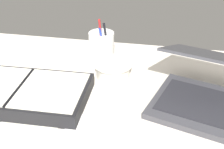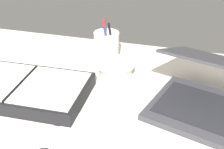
# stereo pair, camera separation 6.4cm
# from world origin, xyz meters

# --- Properties ---
(desk_top) EXTENTS (1.40, 1.00, 0.02)m
(desk_top) POSITION_xyz_m (0.00, 0.00, 0.01)
(desk_top) COLOR beige
(desk_top) RESTS_ON ground
(laptop) EXTENTS (0.38, 0.40, 0.18)m
(laptop) POSITION_xyz_m (0.34, 0.11, 0.07)
(laptop) COLOR #38383D
(laptop) RESTS_ON desk_top
(bowl) EXTENTS (0.13, 0.13, 0.05)m
(bowl) POSITION_xyz_m (0.03, 0.22, 0.05)
(bowl) COLOR silver
(bowl) RESTS_ON desk_top
(pen_cup) EXTENTS (0.09, 0.09, 0.17)m
(pen_cup) POSITION_xyz_m (-0.04, 0.34, 0.07)
(pen_cup) COLOR white
(pen_cup) RESTS_ON desk_top
(planner) EXTENTS (0.41, 0.24, 0.05)m
(planner) POSITION_xyz_m (-0.22, 0.04, 0.04)
(planner) COLOR black
(planner) RESTS_ON desk_top
(paper_sheet_beside_planner) EXTENTS (0.20, 0.27, 0.00)m
(paper_sheet_beside_planner) POSITION_xyz_m (-0.16, -0.13, 0.02)
(paper_sheet_beside_planner) COLOR silver
(paper_sheet_beside_planner) RESTS_ON desk_top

